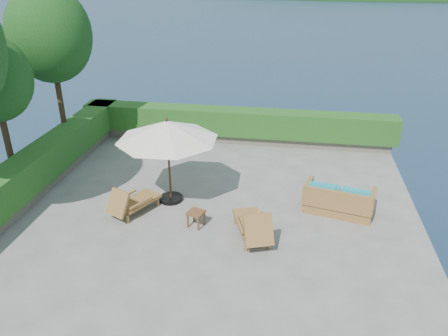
% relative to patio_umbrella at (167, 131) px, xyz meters
% --- Properties ---
extents(ground, '(12.00, 12.00, 0.00)m').
position_rel_patio_umbrella_xyz_m(ground, '(1.30, -0.56, -2.25)').
color(ground, gray).
rests_on(ground, ground).
extents(foundation, '(12.00, 12.00, 3.00)m').
position_rel_patio_umbrella_xyz_m(foundation, '(1.30, -0.56, -3.80)').
color(foundation, '#4E483E').
rests_on(foundation, ocean).
extents(ocean, '(600.00, 600.00, 0.00)m').
position_rel_patio_umbrella_xyz_m(ocean, '(1.30, -0.56, -5.25)').
color(ocean, '#172E47').
rests_on(ocean, ground).
extents(planter_wall_far, '(12.00, 0.60, 0.36)m').
position_rel_patio_umbrella_xyz_m(planter_wall_far, '(1.30, 5.04, -2.07)').
color(planter_wall_far, slate).
rests_on(planter_wall_far, ground).
extents(planter_wall_left, '(0.60, 12.00, 0.36)m').
position_rel_patio_umbrella_xyz_m(planter_wall_left, '(-4.30, -0.56, -2.07)').
color(planter_wall_left, slate).
rests_on(planter_wall_left, ground).
extents(hedge_far, '(12.40, 0.90, 1.00)m').
position_rel_patio_umbrella_xyz_m(hedge_far, '(1.30, 5.04, -1.40)').
color(hedge_far, '#134516').
rests_on(hedge_far, planter_wall_far).
extents(hedge_left, '(0.90, 12.40, 1.00)m').
position_rel_patio_umbrella_xyz_m(hedge_left, '(-4.30, -0.56, -1.40)').
color(hedge_left, '#134516').
rests_on(hedge_left, planter_wall_left).
extents(tree_far, '(2.80, 2.80, 6.03)m').
position_rel_patio_umbrella_xyz_m(tree_far, '(-4.70, 2.64, 2.15)').
color(tree_far, '#3F2C18').
rests_on(tree_far, ground).
extents(patio_umbrella, '(3.96, 3.96, 2.67)m').
position_rel_patio_umbrella_xyz_m(patio_umbrella, '(0.00, 0.00, 0.00)').
color(patio_umbrella, black).
rests_on(patio_umbrella, ground).
extents(lounge_left, '(1.31, 1.73, 0.93)m').
position_rel_patio_umbrella_xyz_m(lounge_left, '(-0.88, -0.94, -1.87)').
color(lounge_left, olive).
rests_on(lounge_left, ground).
extents(lounge_right, '(1.27, 1.90, 1.02)m').
position_rel_patio_umbrella_xyz_m(lounge_right, '(2.69, -1.65, -1.83)').
color(lounge_right, olive).
rests_on(lounge_right, ground).
extents(side_table, '(0.54, 0.54, 0.46)m').
position_rel_patio_umbrella_xyz_m(side_table, '(1.08, -1.29, -1.88)').
color(side_table, brown).
rests_on(side_table, ground).
extents(wicker_loveseat, '(2.14, 1.42, 0.96)m').
position_rel_patio_umbrella_xyz_m(wicker_loveseat, '(4.98, 0.10, -1.88)').
color(wicker_loveseat, olive).
rests_on(wicker_loveseat, ground).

